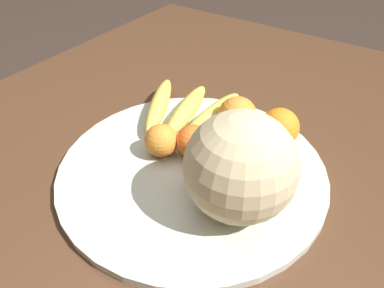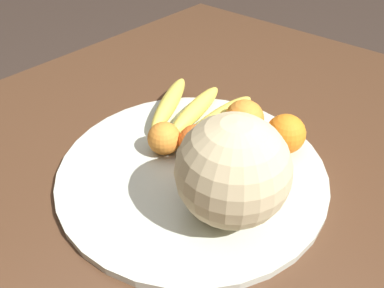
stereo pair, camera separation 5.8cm
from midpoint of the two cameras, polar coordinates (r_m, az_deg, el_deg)
The scene contains 10 objects.
kitchen_table at distance 0.78m, azimuth 3.37°, elevation -5.78°, with size 1.29×1.08×0.75m.
fruit_bowl at distance 0.65m, azimuth 2.57°, elevation -4.01°, with size 0.46×0.46×0.01m.
melon at distance 0.52m, azimuth 9.40°, elevation -4.13°, with size 0.16×0.16×0.16m.
banana_bunch at distance 0.75m, azimuth 2.77°, elevation 4.99°, with size 0.22×0.20×0.04m.
orange_front_left at distance 0.65m, azimuth 3.08°, elevation 0.28°, with size 0.06×0.06×0.06m.
orange_front_right at distance 0.66m, azimuth -1.76°, elevation 0.79°, with size 0.06×0.06×0.06m.
orange_mid_center at distance 0.70m, azimuth 10.30°, elevation 3.65°, with size 0.07×0.07×0.07m.
orange_back_left at distance 0.64m, azimuth 8.66°, elevation -0.24°, with size 0.07×0.07×0.07m.
orange_back_right at distance 0.69m, azimuth 16.42°, elevation 1.40°, with size 0.07×0.07×0.07m.
orange_top_small at distance 0.63m, azimuth 14.18°, elevation -1.94°, with size 0.07×0.07×0.07m.
Camera 2 is at (-0.43, -0.35, 1.20)m, focal length 35.00 mm.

